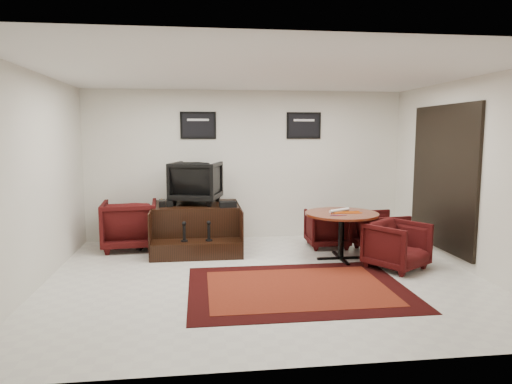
{
  "coord_description": "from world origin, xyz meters",
  "views": [
    {
      "loc": [
        -0.9,
        -6.12,
        2.0
      ],
      "look_at": [
        -0.02,
        0.9,
        1.09
      ],
      "focal_mm": 32.0,
      "sensor_mm": 36.0,
      "label": 1
    }
  ],
  "objects_px": {
    "meeting_table": "(342,218)",
    "table_chair_window": "(381,230)",
    "armchair_side": "(130,222)",
    "table_chair_corner": "(397,243)",
    "shine_podium": "(197,228)",
    "table_chair_back": "(327,226)",
    "shine_chair": "(196,180)"
  },
  "relations": [
    {
      "from": "shine_podium",
      "to": "armchair_side",
      "type": "bearing_deg",
      "value": 175.65
    },
    {
      "from": "armchair_side",
      "to": "table_chair_back",
      "type": "bearing_deg",
      "value": 170.62
    },
    {
      "from": "armchair_side",
      "to": "meeting_table",
      "type": "xyz_separation_m",
      "value": [
        3.44,
        -1.13,
        0.2
      ]
    },
    {
      "from": "armchair_side",
      "to": "table_chair_back",
      "type": "xyz_separation_m",
      "value": [
        3.45,
        -0.29,
        -0.11
      ]
    },
    {
      "from": "armchair_side",
      "to": "table_chair_back",
      "type": "relative_size",
      "value": 1.29
    },
    {
      "from": "table_chair_window",
      "to": "meeting_table",
      "type": "bearing_deg",
      "value": 109.48
    },
    {
      "from": "table_chair_back",
      "to": "meeting_table",
      "type": "bearing_deg",
      "value": 90.78
    },
    {
      "from": "meeting_table",
      "to": "table_chair_window",
      "type": "distance_m",
      "value": 0.97
    },
    {
      "from": "shine_chair",
      "to": "meeting_table",
      "type": "xyz_separation_m",
      "value": [
        2.29,
        -1.19,
        -0.52
      ]
    },
    {
      "from": "shine_chair",
      "to": "table_chair_corner",
      "type": "height_order",
      "value": "shine_chair"
    },
    {
      "from": "armchair_side",
      "to": "meeting_table",
      "type": "distance_m",
      "value": 3.63
    },
    {
      "from": "shine_podium",
      "to": "shine_chair",
      "type": "distance_m",
      "value": 0.84
    },
    {
      "from": "shine_chair",
      "to": "shine_podium",
      "type": "bearing_deg",
      "value": 104.91
    },
    {
      "from": "table_chair_back",
      "to": "table_chair_corner",
      "type": "xyz_separation_m",
      "value": [
        0.65,
        -1.43,
        0.03
      ]
    },
    {
      "from": "shine_chair",
      "to": "table_chair_window",
      "type": "distance_m",
      "value": 3.31
    },
    {
      "from": "shine_podium",
      "to": "table_chair_corner",
      "type": "xyz_separation_m",
      "value": [
        2.95,
        -1.64,
        0.03
      ]
    },
    {
      "from": "shine_podium",
      "to": "table_chair_back",
      "type": "relative_size",
      "value": 2.12
    },
    {
      "from": "table_chair_back",
      "to": "shine_podium",
      "type": "bearing_deg",
      "value": -3.76
    },
    {
      "from": "table_chair_window",
      "to": "table_chair_corner",
      "type": "bearing_deg",
      "value": 163.96
    },
    {
      "from": "table_chair_back",
      "to": "table_chair_corner",
      "type": "distance_m",
      "value": 1.57
    },
    {
      "from": "armchair_side",
      "to": "table_chair_corner",
      "type": "relative_size",
      "value": 1.21
    },
    {
      "from": "meeting_table",
      "to": "table_chair_corner",
      "type": "height_order",
      "value": "table_chair_corner"
    },
    {
      "from": "shine_chair",
      "to": "table_chair_corner",
      "type": "relative_size",
      "value": 1.08
    },
    {
      "from": "shine_podium",
      "to": "table_chair_window",
      "type": "distance_m",
      "value": 3.18
    },
    {
      "from": "armchair_side",
      "to": "table_chair_window",
      "type": "bearing_deg",
      "value": 165.97
    },
    {
      "from": "shine_podium",
      "to": "armchair_side",
      "type": "height_order",
      "value": "armchair_side"
    },
    {
      "from": "meeting_table",
      "to": "table_chair_window",
      "type": "xyz_separation_m",
      "value": [
        0.82,
        0.41,
        -0.29
      ]
    },
    {
      "from": "shine_chair",
      "to": "meeting_table",
      "type": "bearing_deg",
      "value": 167.47
    },
    {
      "from": "table_chair_back",
      "to": "table_chair_window",
      "type": "height_order",
      "value": "table_chair_window"
    },
    {
      "from": "meeting_table",
      "to": "table_chair_back",
      "type": "xyz_separation_m",
      "value": [
        0.01,
        0.83,
        -0.3
      ]
    },
    {
      "from": "meeting_table",
      "to": "armchair_side",
      "type": "bearing_deg",
      "value": 161.9
    },
    {
      "from": "table_chair_window",
      "to": "table_chair_corner",
      "type": "relative_size",
      "value": 0.96
    }
  ]
}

